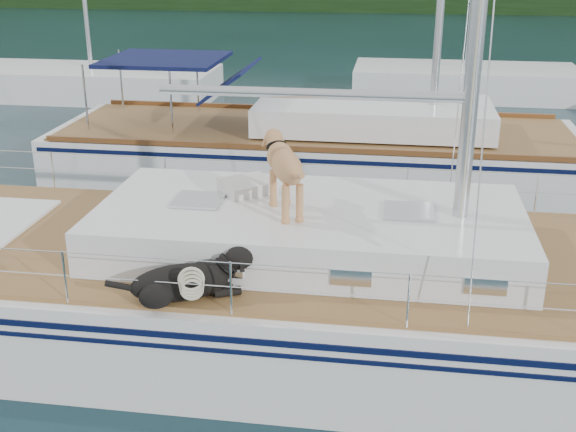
# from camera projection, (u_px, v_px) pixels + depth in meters

# --- Properties ---
(ground) EXTENTS (120.00, 120.00, 0.00)m
(ground) POSITION_uv_depth(u_px,v_px,m) (249.00, 331.00, 9.59)
(ground) COLOR black
(ground) RESTS_ON ground
(shore_bank) EXTENTS (92.00, 1.00, 1.20)m
(shore_bank) POSITION_uv_depth(u_px,v_px,m) (376.00, 1.00, 51.98)
(shore_bank) COLOR #595147
(shore_bank) RESTS_ON ground
(main_sailboat) EXTENTS (12.00, 3.92, 14.01)m
(main_sailboat) POSITION_uv_depth(u_px,v_px,m) (254.00, 286.00, 9.32)
(main_sailboat) COLOR white
(main_sailboat) RESTS_ON ground
(neighbor_sailboat) EXTENTS (11.00, 3.50, 13.30)m
(neighbor_sailboat) POSITION_uv_depth(u_px,v_px,m) (320.00, 152.00, 15.35)
(neighbor_sailboat) COLOR white
(neighbor_sailboat) RESTS_ON ground
(bg_boat_west) EXTENTS (8.00, 3.00, 11.65)m
(bg_boat_west) POSITION_uv_depth(u_px,v_px,m) (93.00, 84.00, 23.44)
(bg_boat_west) COLOR white
(bg_boat_west) RESTS_ON ground
(bg_boat_center) EXTENTS (7.20, 3.00, 11.65)m
(bg_boat_center) POSITION_uv_depth(u_px,v_px,m) (465.00, 82.00, 23.63)
(bg_boat_center) COLOR white
(bg_boat_center) RESTS_ON ground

